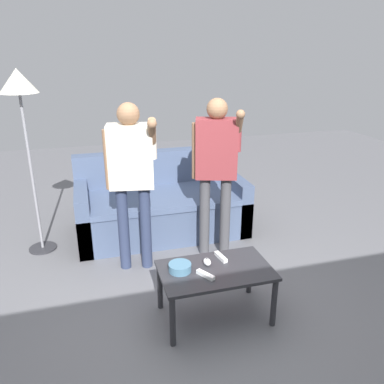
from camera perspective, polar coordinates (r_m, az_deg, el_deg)
The scene contains 10 objects.
ground_plane at distance 3.33m, azimuth -1.36°, elevation -16.44°, with size 12.00×12.00×0.00m, color slate.
couch at distance 4.46m, azimuth -4.70°, elevation -2.03°, with size 1.86×0.95×0.87m.
coffee_table at distance 3.02m, azimuth 3.49°, elevation -12.26°, with size 0.85×0.51×0.43m.
snack_bowl at distance 2.94m, azimuth -1.80°, elevation -11.08°, with size 0.17×0.17×0.06m, color teal.
game_remote_nunchuk at distance 3.02m, azimuth 2.26°, elevation -10.28°, with size 0.06×0.09×0.05m.
floor_lamp at distance 3.98m, azimuth -24.12°, elevation 12.94°, with size 0.35×0.35×1.83m.
player_right at distance 3.70m, azimuth 3.59°, elevation 4.67°, with size 0.45×0.43×1.58m.
player_left at distance 3.47m, azimuth -8.96°, elevation 3.35°, with size 0.46×0.42×1.58m.
game_remote_wand_near at distance 3.11m, azimuth 4.28°, elevation -9.54°, with size 0.06×0.16×0.03m.
game_remote_wand_far at distance 2.88m, azimuth 2.01°, elevation -12.15°, with size 0.11×0.15×0.03m.
Camera 1 is at (-0.66, -2.58, 1.99)m, focal length 36.06 mm.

